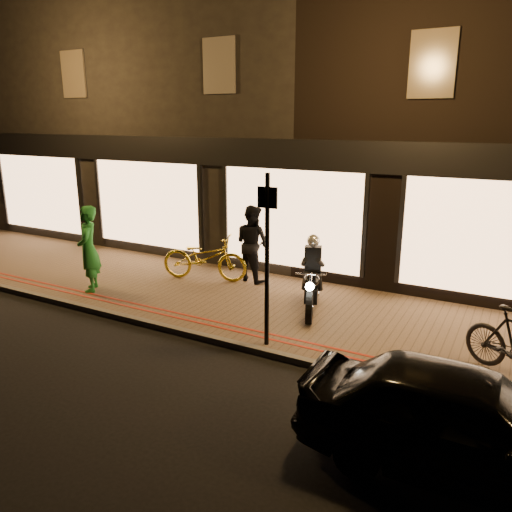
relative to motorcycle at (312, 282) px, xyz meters
The scene contains 11 objects.
ground 2.61m from the motorcycle, 122.13° to the right, with size 90.00×90.00×0.00m, color black.
sidewalk 1.50m from the motorcycle, behind, with size 50.00×4.00×0.12m, color brown.
kerb_stone 2.56m from the motorcycle, 122.75° to the right, with size 50.00×0.14×0.12m, color #59544C.
red_kerb_lines 2.15m from the motorcycle, 130.28° to the right, with size 50.00×0.26×0.01m.
building_row 7.83m from the motorcycle, 100.99° to the left, with size 48.00×10.11×8.50m.
motorcycle is the anchor object (origin of this frame).
sign_post 2.15m from the motorcycle, 92.03° to the right, with size 0.35×0.08×3.00m.
bicycle_gold 3.16m from the motorcycle, 168.30° to the left, with size 0.74×2.13×1.12m, color gold.
person_green 5.12m from the motorcycle, 165.62° to the right, with size 0.72×0.47×1.97m, color #1F772C.
person_dark 2.38m from the motorcycle, 150.40° to the left, with size 0.91×0.71×1.86m, color black.
parked_car 4.90m from the motorcycle, 46.86° to the right, with size 1.53×3.81×1.30m, color black.
Camera 1 is at (4.99, -6.92, 3.96)m, focal length 35.00 mm.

